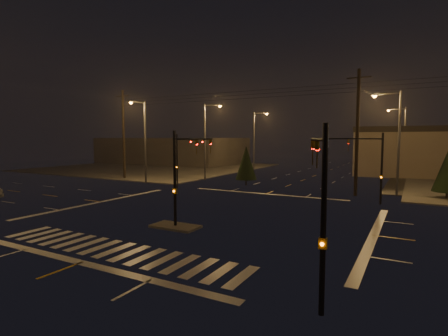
% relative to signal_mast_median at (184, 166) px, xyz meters
% --- Properties ---
extents(ground, '(140.00, 140.00, 0.00)m').
position_rel_signal_mast_median_xyz_m(ground, '(-0.00, 3.07, -3.75)').
color(ground, black).
rests_on(ground, ground).
extents(sidewalk_nw, '(36.00, 36.00, 0.12)m').
position_rel_signal_mast_median_xyz_m(sidewalk_nw, '(-30.00, 33.07, -3.69)').
color(sidewalk_nw, '#46443F').
rests_on(sidewalk_nw, ground).
extents(median_island, '(3.00, 1.60, 0.15)m').
position_rel_signal_mast_median_xyz_m(median_island, '(-0.00, -0.93, -3.68)').
color(median_island, '#46443F').
rests_on(median_island, ground).
extents(crosswalk, '(15.00, 2.60, 0.01)m').
position_rel_signal_mast_median_xyz_m(crosswalk, '(-0.00, -5.93, -3.75)').
color(crosswalk, beige).
rests_on(crosswalk, ground).
extents(stop_bar_near, '(16.00, 0.50, 0.01)m').
position_rel_signal_mast_median_xyz_m(stop_bar_near, '(-0.00, -7.93, -3.75)').
color(stop_bar_near, beige).
rests_on(stop_bar_near, ground).
extents(stop_bar_far, '(16.00, 0.50, 0.01)m').
position_rel_signal_mast_median_xyz_m(stop_bar_far, '(-0.00, 14.07, -3.75)').
color(stop_bar_far, beige).
rests_on(stop_bar_far, ground).
extents(commercial_block, '(30.00, 18.00, 5.60)m').
position_rel_signal_mast_median_xyz_m(commercial_block, '(-35.00, 45.07, -0.95)').
color(commercial_block, '#3D3736').
rests_on(commercial_block, ground).
extents(signal_mast_median, '(0.25, 4.59, 6.00)m').
position_rel_signal_mast_median_xyz_m(signal_mast_median, '(0.00, 0.00, 0.00)').
color(signal_mast_median, black).
rests_on(signal_mast_median, ground).
extents(signal_mast_ne, '(4.84, 1.86, 6.00)m').
position_rel_signal_mast_median_xyz_m(signal_mast_ne, '(9.50, 13.21, 0.04)').
color(signal_mast_ne, black).
rests_on(signal_mast_ne, ground).
extents(signal_mast_nw, '(4.84, 1.86, 6.00)m').
position_rel_signal_mast_median_xyz_m(signal_mast_nw, '(-9.50, 13.21, 0.04)').
color(signal_mast_nw, black).
rests_on(signal_mast_nw, ground).
extents(signal_mast_se, '(1.55, 3.87, 6.00)m').
position_rel_signal_mast_median_xyz_m(signal_mast_se, '(10.23, -6.68, -0.04)').
color(signal_mast_se, black).
rests_on(signal_mast_se, ground).
extents(streetlight_1, '(2.77, 0.32, 10.00)m').
position_rel_signal_mast_median_xyz_m(streetlight_1, '(-11.18, 21.07, 2.05)').
color(streetlight_1, '#38383A').
rests_on(streetlight_1, ground).
extents(streetlight_2, '(2.77, 0.32, 10.00)m').
position_rel_signal_mast_median_xyz_m(streetlight_2, '(-11.18, 37.07, 2.05)').
color(streetlight_2, '#38383A').
rests_on(streetlight_2, ground).
extents(streetlight_3, '(2.77, 0.32, 10.00)m').
position_rel_signal_mast_median_xyz_m(streetlight_3, '(11.18, 19.07, 2.05)').
color(streetlight_3, '#38383A').
rests_on(streetlight_3, ground).
extents(streetlight_4, '(2.77, 0.32, 10.00)m').
position_rel_signal_mast_median_xyz_m(streetlight_4, '(11.18, 39.07, 2.05)').
color(streetlight_4, '#38383A').
rests_on(streetlight_4, ground).
extents(streetlight_5, '(0.32, 2.77, 10.00)m').
position_rel_signal_mast_median_xyz_m(streetlight_5, '(-16.00, 14.26, 2.05)').
color(streetlight_5, '#38383A').
rests_on(streetlight_5, ground).
extents(utility_pole_0, '(2.20, 0.32, 12.00)m').
position_rel_signal_mast_median_xyz_m(utility_pole_0, '(-22.00, 17.07, 2.38)').
color(utility_pole_0, black).
rests_on(utility_pole_0, ground).
extents(utility_pole_1, '(2.20, 0.32, 12.00)m').
position_rel_signal_mast_median_xyz_m(utility_pole_1, '(8.00, 17.07, 2.38)').
color(utility_pole_1, black).
rests_on(utility_pole_1, ground).
extents(conifer_0, '(2.54, 2.54, 4.67)m').
position_rel_signal_mast_median_xyz_m(conifer_0, '(15.57, 19.12, -1.07)').
color(conifer_0, black).
rests_on(conifer_0, ground).
extents(conifer_3, '(2.51, 2.51, 4.62)m').
position_rel_signal_mast_median_xyz_m(conifer_3, '(-4.45, 18.90, -1.09)').
color(conifer_3, black).
rests_on(conifer_3, ground).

